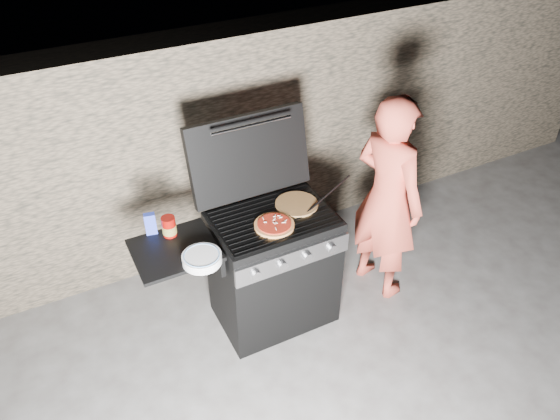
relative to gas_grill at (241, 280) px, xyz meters
name	(u,v)px	position (x,y,z in m)	size (l,w,h in m)	color
ground	(274,313)	(0.25, 0.00, -0.46)	(50.00, 50.00, 0.00)	#4A4642
stone_wall	(214,146)	(0.25, 1.05, 0.44)	(8.00, 0.35, 1.80)	#7A6750
gas_grill	(241,280)	(0.00, 0.00, 0.00)	(1.34, 0.79, 0.91)	black
pizza_topped	(274,224)	(0.21, -0.09, 0.47)	(0.26, 0.26, 0.03)	#B1794B
pizza_plain	(297,204)	(0.45, 0.05, 0.46)	(0.29, 0.29, 0.02)	tan
sauce_jar	(169,226)	(-0.40, 0.14, 0.51)	(0.09, 0.09, 0.13)	#770905
blue_carton	(150,224)	(-0.50, 0.21, 0.52)	(0.07, 0.04, 0.15)	#2A3DC0
plate_stack	(202,259)	(-0.31, -0.19, 0.47)	(0.23, 0.23, 0.05)	white
person	(387,199)	(1.13, -0.06, 0.35)	(0.59, 0.39, 1.61)	#EA5540
tongs	(327,194)	(0.66, 0.00, 0.50)	(0.01, 0.01, 0.49)	black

